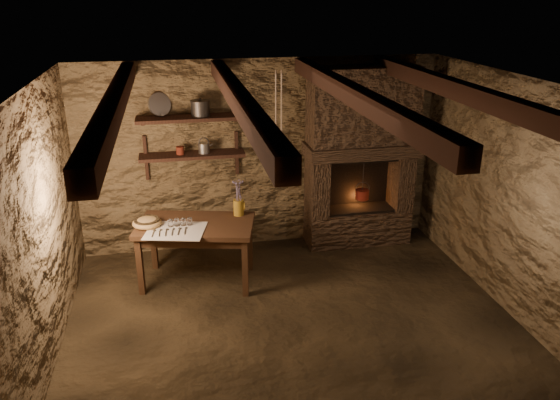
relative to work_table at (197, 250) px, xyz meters
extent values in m
plane|color=black|center=(0.89, -1.10, -0.39)|extent=(4.50, 4.50, 0.00)
cube|color=#4E3B24|center=(0.89, 0.90, 0.81)|extent=(4.50, 0.04, 2.40)
cube|color=#4E3B24|center=(0.89, -3.10, 0.81)|extent=(4.50, 0.04, 2.40)
cube|color=#4E3B24|center=(-1.36, -1.10, 0.81)|extent=(0.04, 4.00, 2.40)
cube|color=#4E3B24|center=(3.14, -1.10, 0.81)|extent=(0.04, 4.00, 2.40)
cube|color=black|center=(0.89, -1.10, 2.01)|extent=(4.50, 4.00, 0.04)
cube|color=black|center=(-0.61, -1.10, 1.92)|extent=(0.14, 3.95, 0.16)
cube|color=black|center=(0.39, -1.10, 1.92)|extent=(0.14, 3.95, 0.16)
cube|color=black|center=(1.39, -1.10, 1.92)|extent=(0.14, 3.95, 0.16)
cube|color=black|center=(2.39, -1.10, 1.92)|extent=(0.14, 3.95, 0.16)
cube|color=black|center=(0.04, 0.74, 0.91)|extent=(1.25, 0.30, 0.04)
cube|color=black|center=(0.04, 0.74, 1.36)|extent=(1.25, 0.30, 0.04)
cube|color=#3A281D|center=(2.14, 0.66, -0.17)|extent=(1.35, 0.45, 0.45)
cube|color=#3A281D|center=(1.57, 0.66, 0.43)|extent=(0.23, 0.45, 0.75)
cube|color=#3A281D|center=(2.70, 0.66, 0.43)|extent=(0.23, 0.45, 0.75)
cube|color=#3A281D|center=(2.14, 0.63, 0.89)|extent=(1.43, 0.51, 0.16)
cube|color=#3A281D|center=(2.14, 0.66, 1.44)|extent=(1.35, 0.45, 0.94)
cube|color=black|center=(2.14, 0.86, 0.43)|extent=(0.90, 0.06, 0.75)
cube|color=#382213|center=(0.00, 0.00, 0.31)|extent=(1.41, 1.00, 0.05)
cube|color=#382213|center=(0.00, 0.00, 0.23)|extent=(1.28, 0.87, 0.09)
cube|color=silver|center=(-0.22, -0.17, 0.34)|extent=(0.72, 0.63, 0.01)
cylinder|color=#AB8121|center=(0.51, 0.15, 0.43)|extent=(0.15, 0.15, 0.18)
torus|color=#AB8121|center=(0.57, 0.15, 0.45)|extent=(0.02, 0.10, 0.10)
ellipsoid|color=#A37E46|center=(-0.52, 0.03, 0.37)|extent=(0.41, 0.41, 0.11)
cylinder|color=#312E2C|center=(0.16, 0.74, 1.46)|extent=(0.28, 0.28, 0.16)
cylinder|color=#A6A7A1|center=(-0.30, 0.84, 1.51)|extent=(0.30, 0.22, 0.27)
cylinder|color=#5F1D13|center=(-0.10, 0.74, 0.97)|extent=(0.12, 0.12, 0.09)
cylinder|color=maroon|center=(2.17, 0.62, 0.29)|extent=(0.22, 0.22, 0.12)
torus|color=#312E2C|center=(2.17, 0.62, 0.36)|extent=(0.20, 0.01, 0.20)
cylinder|color=#312E2C|center=(2.17, 0.62, 0.55)|extent=(0.01, 0.01, 0.44)
camera|label=1|loc=(-0.17, -5.63, 2.79)|focal=35.00mm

